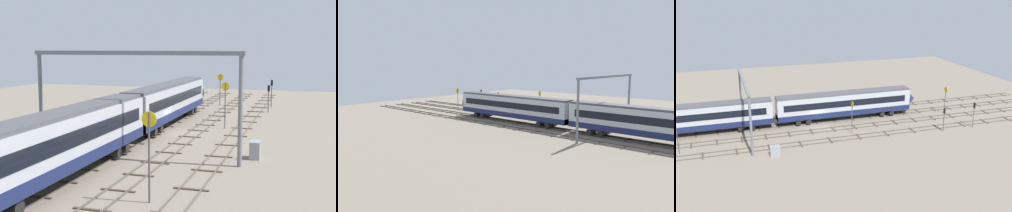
% 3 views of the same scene
% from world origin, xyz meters
% --- Properties ---
extents(ground_plane, '(104.59, 104.59, 0.00)m').
position_xyz_m(ground_plane, '(0.00, 0.00, 0.00)').
color(ground_plane, gray).
extents(track_near_foreground, '(88.59, 2.40, 0.16)m').
position_xyz_m(track_near_foreground, '(0.00, -6.74, 0.07)').
color(track_near_foreground, '#59544C').
rests_on(track_near_foreground, ground).
extents(track_second_near, '(88.59, 2.40, 0.16)m').
position_xyz_m(track_second_near, '(0.00, -2.25, 0.07)').
color(track_second_near, '#59544C').
rests_on(track_second_near, ground).
extents(track_with_train, '(88.59, 2.40, 0.16)m').
position_xyz_m(track_with_train, '(0.00, 2.25, 0.06)').
color(track_with_train, '#59544C').
rests_on(track_with_train, ground).
extents(track_second_far, '(88.59, 2.40, 0.16)m').
position_xyz_m(track_second_far, '(0.00, 6.74, 0.07)').
color(track_second_far, '#59544C').
rests_on(track_second_far, ground).
extents(train, '(50.40, 3.24, 4.80)m').
position_xyz_m(train, '(-6.54, 2.25, 2.66)').
color(train, '#B7BCC6').
rests_on(train, ground).
extents(overhead_gantry, '(0.40, 18.32, 9.01)m').
position_xyz_m(overhead_gantry, '(-11.92, -0.05, 6.73)').
color(overhead_gantry, slate).
rests_on(overhead_gantry, ground).
extents(speed_sign_near_foreground, '(0.14, 0.97, 5.34)m').
position_xyz_m(speed_sign_near_foreground, '(4.21, -4.84, 3.50)').
color(speed_sign_near_foreground, '#4C4C51').
rests_on(speed_sign_near_foreground, ground).
extents(speed_sign_mid_trackside, '(0.14, 1.05, 5.08)m').
position_xyz_m(speed_sign_mid_trackside, '(23.83, -0.50, 3.41)').
color(speed_sign_mid_trackside, '#4C4C51').
rests_on(speed_sign_mid_trackside, ground).
extents(speed_sign_far_trackside, '(0.14, 0.95, 5.57)m').
position_xyz_m(speed_sign_far_trackside, '(-21.78, -4.95, 3.62)').
color(speed_sign_far_trackside, '#4C4C51').
rests_on(speed_sign_far_trackside, ground).
extents(signal_light_trackside_approach, '(0.31, 0.32, 4.26)m').
position_xyz_m(signal_light_trackside_approach, '(24.40, -8.45, 2.80)').
color(signal_light_trackside_approach, '#4C4C51').
rests_on(signal_light_trackside_approach, ground).
extents(signal_light_trackside_departure, '(0.31, 0.32, 3.90)m').
position_xyz_m(signal_light_trackside_departure, '(18.75, -8.47, 2.58)').
color(signal_light_trackside_departure, '#4C4C51').
rests_on(signal_light_trackside_departure, ground).
extents(relay_cabinet, '(1.43, 0.84, 1.48)m').
position_xyz_m(relay_cabinet, '(-8.93, -9.79, 0.74)').
color(relay_cabinet, gray).
rests_on(relay_cabinet, ground).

